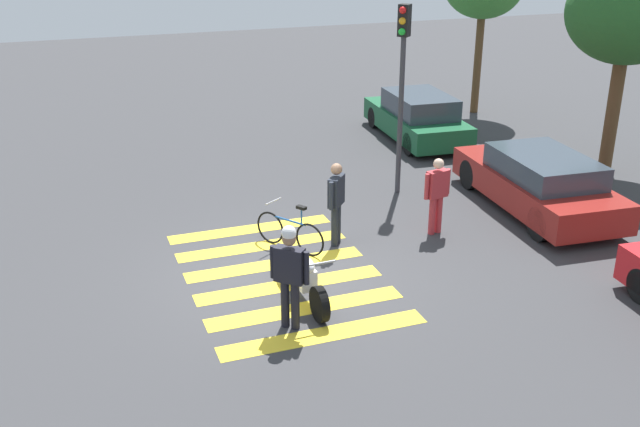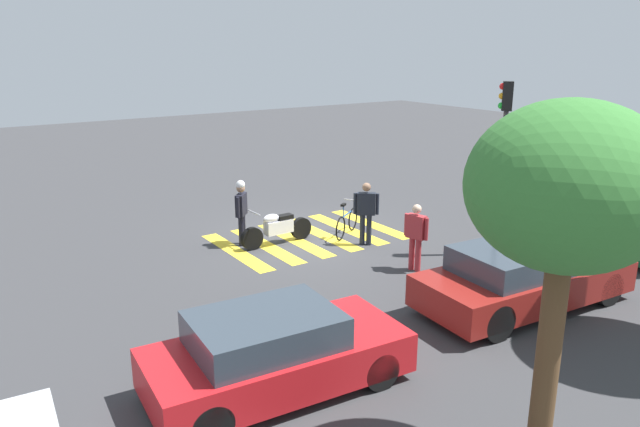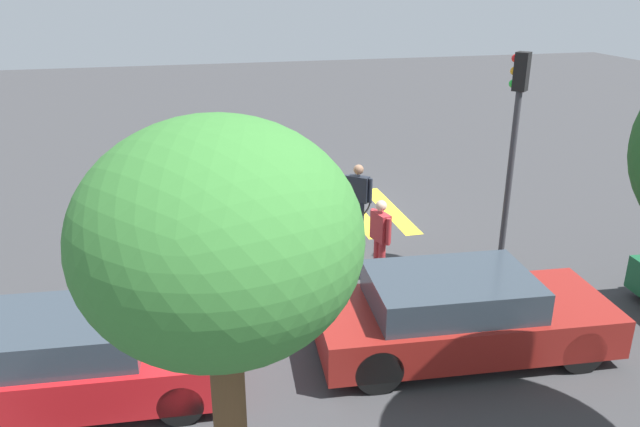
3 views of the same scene
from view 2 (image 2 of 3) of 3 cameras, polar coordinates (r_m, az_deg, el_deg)
The scene contains 11 objects.
ground_plane at distance 16.97m, azimuth -1.16°, elevation -2.23°, with size 60.00×60.00×0.00m, color #38383A.
police_motorcycle at distance 16.27m, azimuth -4.08°, elevation -1.40°, with size 2.17×0.62×1.02m.
leaning_bicycle at distance 17.02m, azimuth 2.56°, elevation -0.86°, with size 1.43×0.96×1.00m.
officer_on_foot at distance 16.16m, azimuth -7.48°, elevation 0.54°, with size 0.49×0.52×1.79m.
officer_by_motorcycle at distance 16.08m, azimuth 4.39°, elevation 0.37°, with size 0.55×0.47×1.72m.
pedestrian_bystander at distance 14.42m, azimuth 9.09°, elevation -1.87°, with size 0.30×0.65×1.64m.
crosswalk_stripes at distance 16.97m, azimuth -1.16°, elevation -2.22°, with size 4.95×3.47×0.01m.
car_maroon_wagon at distance 13.05m, azimuth 18.69°, elevation -5.74°, with size 4.80×2.22×1.34m.
car_red_convertible at distance 9.61m, azimuth -4.32°, elevation -13.07°, with size 4.22×2.10×1.32m.
traffic_light_pole at distance 15.53m, azimuth 16.99°, elevation 6.54°, with size 0.34×0.35×4.39m.
street_tree_far at distance 7.30m, azimuth 22.43°, elevation 2.00°, with size 2.31×2.31×4.72m.
Camera 2 is at (8.74, 13.55, 5.29)m, focal length 33.71 mm.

